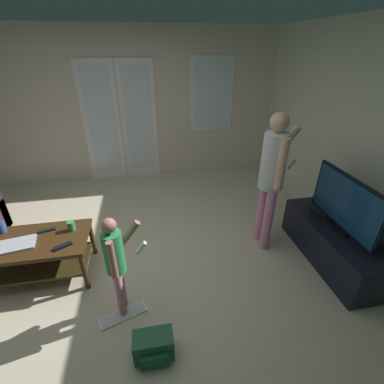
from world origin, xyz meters
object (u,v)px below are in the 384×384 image
at_px(loose_keyboard, 123,315).
at_px(cup_near_edge, 71,226).
at_px(person_adult, 272,173).
at_px(dvd_remote_slim, 47,230).
at_px(tv_remote_black, 63,246).
at_px(laptop_closed, 15,245).
at_px(person_child, 116,260).
at_px(coffee_table, 38,250).
at_px(flat_screen_tv, 346,204).
at_px(backpack, 154,346).
at_px(cup_by_laptop, 1,227).
at_px(tv_stand, 333,244).

xyz_separation_m(loose_keyboard, cup_near_edge, (-0.51, 0.78, 0.52)).
height_order(person_adult, dvd_remote_slim, person_adult).
bearing_deg(cup_near_edge, loose_keyboard, -56.83).
bearing_deg(tv_remote_black, laptop_closed, 138.58).
bearing_deg(person_child, coffee_table, 145.05).
relative_size(flat_screen_tv, backpack, 3.09).
bearing_deg(loose_keyboard, backpack, -57.32).
height_order(coffee_table, backpack, coffee_table).
bearing_deg(cup_by_laptop, dvd_remote_slim, -7.76).
bearing_deg(laptop_closed, person_adult, -7.34).
bearing_deg(laptop_closed, loose_keyboard, -41.65).
bearing_deg(coffee_table, laptop_closed, -157.85).
bearing_deg(flat_screen_tv, tv_remote_black, 176.70).
bearing_deg(backpack, person_child, 117.82).
bearing_deg(loose_keyboard, tv_stand, 8.18).
bearing_deg(cup_near_edge, coffee_table, -161.53).
xyz_separation_m(person_adult, cup_by_laptop, (-2.90, 0.11, -0.43)).
distance_m(cup_near_edge, dvd_remote_slim, 0.26).
xyz_separation_m(person_child, loose_keyboard, (-0.01, -0.07, -0.61)).
bearing_deg(coffee_table, tv_stand, -5.93).
height_order(tv_stand, person_adult, person_adult).
height_order(person_child, cup_near_edge, person_child).
height_order(person_child, cup_by_laptop, person_child).
relative_size(coffee_table, backpack, 3.21).
bearing_deg(person_child, tv_remote_black, 141.58).
distance_m(coffee_table, laptop_closed, 0.22).
bearing_deg(coffee_table, person_child, -34.95).
xyz_separation_m(backpack, cup_by_laptop, (-1.48, 1.28, 0.43)).
bearing_deg(backpack, person_adult, 39.49).
relative_size(backpack, dvd_remote_slim, 1.87).
relative_size(backpack, laptop_closed, 0.89).
distance_m(cup_near_edge, cup_by_laptop, 0.71).
height_order(flat_screen_tv, person_adult, person_adult).
xyz_separation_m(loose_keyboard, tv_remote_black, (-0.54, 0.51, 0.48)).
bearing_deg(cup_by_laptop, loose_keyboard, -35.46).
height_order(coffee_table, cup_near_edge, cup_near_edge).
bearing_deg(cup_by_laptop, backpack, -40.79).
xyz_separation_m(person_adult, loose_keyboard, (-1.68, -0.76, -0.96)).
distance_m(coffee_table, person_child, 1.08).
distance_m(tv_stand, backpack, 2.21).
distance_m(person_adult, backpack, 2.03).
bearing_deg(backpack, loose_keyboard, 122.68).
distance_m(loose_keyboard, dvd_remote_slim, 1.21).
bearing_deg(coffee_table, tv_remote_black, -27.84).
distance_m(person_adult, dvd_remote_slim, 2.50).
height_order(flat_screen_tv, cup_by_laptop, flat_screen_tv).
distance_m(flat_screen_tv, person_child, 2.34).
relative_size(tv_stand, person_child, 1.30).
distance_m(coffee_table, cup_near_edge, 0.40).
bearing_deg(flat_screen_tv, dvd_remote_slim, 171.45).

